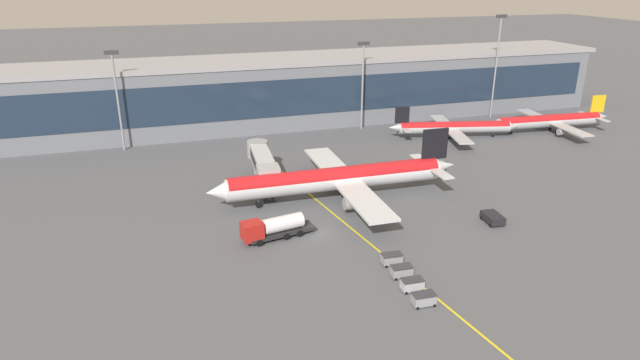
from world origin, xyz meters
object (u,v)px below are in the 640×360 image
main_airliner (338,178)px  baggage_cart_2 (402,271)px  fuel_tanker (273,228)px  baggage_cart_1 (412,284)px  pushback_tug (493,218)px  baggage_cart_0 (424,299)px  baggage_cart_3 (392,259)px  commuter_jet_near (549,121)px  commuter_jet_far (454,127)px

main_airliner → baggage_cart_2: bearing=-91.9°
fuel_tanker → baggage_cart_1: (12.69, -18.17, -0.96)m
pushback_tug → fuel_tanker: bearing=171.0°
fuel_tanker → pushback_tug: size_ratio=2.77×
baggage_cart_0 → baggage_cart_3: same height
pushback_tug → baggage_cart_1: (-20.21, -12.98, -0.07)m
baggage_cart_3 → commuter_jet_near: (62.04, 45.60, 1.95)m
fuel_tanker → baggage_cart_0: (12.53, -21.36, -0.96)m
fuel_tanker → pushback_tug: bearing=-9.0°
fuel_tanker → pushback_tug: fuel_tanker is taller
baggage_cart_2 → baggage_cart_0: bearing=-92.9°
fuel_tanker → commuter_jet_near: bearing=24.3°
baggage_cart_2 → commuter_jet_far: size_ratio=0.09×
pushback_tug → baggage_cart_1: bearing=-147.3°
main_airliner → baggage_cart_3: bearing=-91.7°
commuter_jet_near → pushback_tug: bearing=-137.2°
pushback_tug → baggage_cart_0: bearing=-141.5°
main_airliner → baggage_cart_0: size_ratio=15.94×
main_airliner → commuter_jet_far: main_airliner is taller
main_airliner → baggage_cart_3: 23.03m
commuter_jet_far → commuter_jet_near: (24.07, -2.77, 0.24)m
baggage_cart_0 → baggage_cart_1: size_ratio=1.00×
main_airliner → baggage_cart_1: (-1.00, -29.23, -2.85)m
pushback_tug → commuter_jet_far: 45.55m
baggage_cart_2 → main_airliner: bearing=88.1°
baggage_cart_1 → commuter_jet_near: commuter_jet_near is taller
baggage_cart_1 → baggage_cart_2: bearing=87.1°
baggage_cart_0 → baggage_cart_3: 9.60m
baggage_cart_0 → commuter_jet_far: bearing=56.4°
baggage_cart_0 → commuter_jet_far: size_ratio=0.09×
main_airliner → fuel_tanker: bearing=-141.1°
baggage_cart_3 → commuter_jet_near: commuter_jet_near is taller
baggage_cart_3 → fuel_tanker: bearing=137.9°
pushback_tug → commuter_jet_near: 57.46m
baggage_cart_1 → baggage_cart_3: (0.32, 6.39, 0.00)m
baggage_cart_3 → commuter_jet_near: bearing=36.3°
baggage_cart_2 → baggage_cart_3: size_ratio=1.00×
baggage_cart_0 → fuel_tanker: bearing=120.4°
baggage_cart_3 → commuter_jet_far: commuter_jet_far is taller
main_airliner → commuter_jet_far: 45.19m
baggage_cart_1 → commuter_jet_far: 66.83m
baggage_cart_1 → baggage_cart_3: 6.40m
fuel_tanker → baggage_cart_1: bearing=-55.1°
pushback_tug → baggage_cart_1: baggage_cart_1 is taller
commuter_jet_far → commuter_jet_near: size_ratio=0.94×
baggage_cart_2 → baggage_cart_3: 3.20m
commuter_jet_far → baggage_cart_1: bearing=-125.0°
baggage_cart_2 → baggage_cart_1: bearing=-92.9°
main_airliner → baggage_cart_3: (-0.68, -22.84, -2.85)m
fuel_tanker → commuter_jet_far: 62.75m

